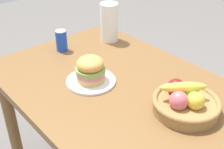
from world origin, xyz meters
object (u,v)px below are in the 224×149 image
at_px(soda_can, 61,41).
at_px(fruit_basket, 186,102).
at_px(plate, 91,81).
at_px(sandwich, 90,69).
at_px(paper_towel_roll, 109,22).

relative_size(soda_can, fruit_basket, 0.43).
relative_size(plate, sandwich, 1.66).
bearing_deg(soda_can, sandwich, -11.76).
distance_m(plate, soda_can, 0.40).
bearing_deg(plate, sandwich, 26.57).
distance_m(plate, fruit_basket, 0.48).
relative_size(plate, paper_towel_roll, 1.03).
bearing_deg(plate, paper_towel_roll, 129.41).
xyz_separation_m(soda_can, paper_towel_roll, (0.07, 0.31, 0.06)).
relative_size(sandwich, paper_towel_roll, 0.62).
bearing_deg(fruit_basket, paper_towel_roll, 163.80).
height_order(soda_can, paper_towel_roll, paper_towel_roll).
bearing_deg(fruit_basket, plate, -159.30).
height_order(sandwich, soda_can, sandwich).
distance_m(fruit_basket, paper_towel_roll, 0.80).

